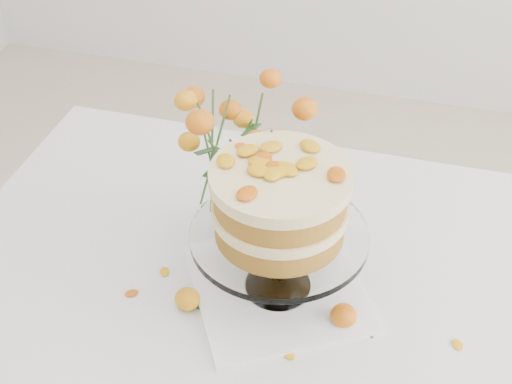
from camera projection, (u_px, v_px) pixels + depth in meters
table at (299, 309)px, 1.42m from camera, size 1.43×0.93×0.76m
napkin at (278, 289)px, 1.35m from camera, size 0.42×0.42×0.01m
cake_stand at (280, 209)px, 1.23m from camera, size 0.32×0.32×0.29m
rose_vase at (234, 143)px, 1.35m from camera, size 0.31×0.31×0.37m
loose_rose_near at (188, 299)px, 1.31m from camera, size 0.09×0.05×0.04m
loose_rose_far at (344, 316)px, 1.28m from camera, size 0.08×0.05×0.04m
stray_petal_a at (226, 305)px, 1.32m from camera, size 0.03×0.02×0.00m
stray_petal_b at (272, 332)px, 1.27m from camera, size 0.03×0.02×0.00m
stray_petal_c at (289, 355)px, 1.23m from camera, size 0.03×0.02×0.00m
stray_petal_d at (165, 272)px, 1.39m from camera, size 0.03×0.02×0.00m
stray_petal_e at (131, 293)px, 1.34m from camera, size 0.03×0.02×0.00m
stray_petal_f at (457, 345)px, 1.25m from camera, size 0.03×0.02×0.00m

